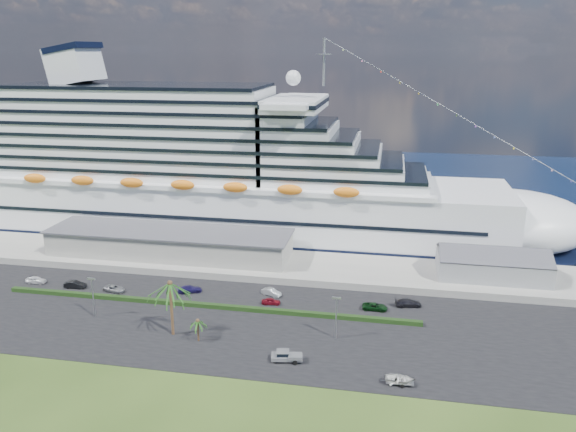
% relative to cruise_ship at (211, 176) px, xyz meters
% --- Properties ---
extents(ground, '(420.00, 420.00, 0.00)m').
position_rel_cruise_ship_xyz_m(ground, '(21.53, -64.00, -16.69)').
color(ground, '#2A4316').
rests_on(ground, ground).
extents(asphalt_lot, '(140.00, 38.00, 0.12)m').
position_rel_cruise_ship_xyz_m(asphalt_lot, '(21.53, -53.00, -16.63)').
color(asphalt_lot, black).
rests_on(asphalt_lot, ground).
extents(wharf, '(240.00, 20.00, 1.80)m').
position_rel_cruise_ship_xyz_m(wharf, '(21.53, -24.00, -15.79)').
color(wharf, gray).
rests_on(wharf, ground).
extents(water, '(420.00, 160.00, 0.02)m').
position_rel_cruise_ship_xyz_m(water, '(21.53, 66.00, -16.68)').
color(water, black).
rests_on(water, ground).
extents(cruise_ship, '(191.00, 38.00, 54.00)m').
position_rel_cruise_ship_xyz_m(cruise_ship, '(0.00, 0.00, 0.00)').
color(cruise_ship, silver).
rests_on(cruise_ship, ground).
extents(terminal_building, '(61.00, 15.00, 6.30)m').
position_rel_cruise_ship_xyz_m(terminal_building, '(-3.47, -24.00, -11.68)').
color(terminal_building, gray).
rests_on(terminal_building, wharf).
extents(port_shed, '(24.00, 12.31, 7.37)m').
position_rel_cruise_ship_xyz_m(port_shed, '(73.53, -24.00, -12.30)').
color(port_shed, gray).
rests_on(port_shed, wharf).
extents(hedge, '(88.00, 1.10, 0.90)m').
position_rel_cruise_ship_xyz_m(hedge, '(13.53, -48.00, -16.12)').
color(hedge, black).
rests_on(hedge, asphalt_lot).
extents(lamp_post_left, '(1.60, 0.35, 8.27)m').
position_rel_cruise_ship_xyz_m(lamp_post_left, '(-6.47, -56.00, -11.35)').
color(lamp_post_left, gray).
rests_on(lamp_post_left, asphalt_lot).
extents(lamp_post_right, '(1.60, 0.35, 8.27)m').
position_rel_cruise_ship_xyz_m(lamp_post_right, '(41.53, -56.00, -11.35)').
color(lamp_post_right, gray).
rests_on(lamp_post_right, asphalt_lot).
extents(palm_tall, '(8.82, 8.82, 11.13)m').
position_rel_cruise_ship_xyz_m(palm_tall, '(11.53, -60.00, -7.49)').
color(palm_tall, '#47301E').
rests_on(palm_tall, ground).
extents(palm_short, '(3.53, 3.53, 4.56)m').
position_rel_cruise_ship_xyz_m(palm_short, '(17.03, -61.50, -13.03)').
color(palm_short, '#47301E').
rests_on(palm_short, ground).
extents(parked_car_0, '(4.62, 2.02, 1.55)m').
position_rel_cruise_ship_xyz_m(parked_car_0, '(-28.10, -43.15, -15.80)').
color(parked_car_0, silver).
rests_on(parked_car_0, asphalt_lot).
extents(parked_car_1, '(4.90, 1.98, 1.58)m').
position_rel_cruise_ship_xyz_m(parked_car_1, '(-17.87, -43.93, -15.78)').
color(parked_car_1, black).
rests_on(parked_car_1, asphalt_lot).
extents(parked_car_2, '(5.18, 3.27, 1.33)m').
position_rel_cruise_ship_xyz_m(parked_car_2, '(-8.43, -44.14, -15.91)').
color(parked_car_2, gray).
rests_on(parked_car_2, asphalt_lot).
extents(parked_car_3, '(5.58, 3.89, 1.50)m').
position_rel_cruise_ship_xyz_m(parked_car_3, '(8.02, -41.50, -15.82)').
color(parked_car_3, '#1E1751').
rests_on(parked_car_3, asphalt_lot).
extents(parked_car_4, '(4.07, 2.02, 1.33)m').
position_rel_cruise_ship_xyz_m(parked_car_4, '(26.79, -44.08, -15.91)').
color(parked_car_4, maroon).
rests_on(parked_car_4, asphalt_lot).
extents(parked_car_5, '(4.74, 3.15, 1.48)m').
position_rel_cruise_ship_xyz_m(parked_car_5, '(25.91, -39.74, -15.84)').
color(parked_car_5, '#989C9F').
rests_on(parked_car_5, asphalt_lot).
extents(parked_car_6, '(5.16, 2.48, 1.42)m').
position_rel_cruise_ship_xyz_m(parked_car_6, '(48.17, -42.77, -15.87)').
color(parked_car_6, black).
rests_on(parked_car_6, asphalt_lot).
extents(parked_car_7, '(5.79, 3.27, 1.58)m').
position_rel_cruise_ship_xyz_m(parked_car_7, '(54.87, -39.83, -15.78)').
color(parked_car_7, black).
rests_on(parked_car_7, asphalt_lot).
extents(pickup_truck, '(5.64, 2.83, 1.89)m').
position_rel_cruise_ship_xyz_m(pickup_truck, '(34.06, -65.41, -15.54)').
color(pickup_truck, black).
rests_on(pickup_truck, asphalt_lot).
extents(boat_trailer, '(5.46, 3.57, 1.57)m').
position_rel_cruise_ship_xyz_m(boat_trailer, '(53.07, -68.99, -15.54)').
color(boat_trailer, gray).
rests_on(boat_trailer, asphalt_lot).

